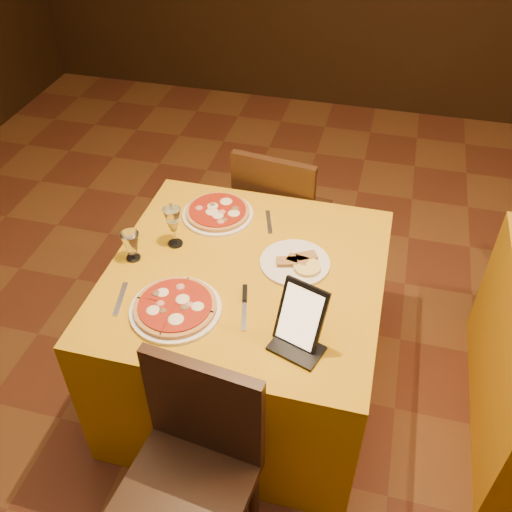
% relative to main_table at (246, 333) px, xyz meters
% --- Properties ---
extents(floor, '(6.00, 7.00, 0.01)m').
position_rel_main_table_xyz_m(floor, '(0.34, -0.40, -0.38)').
color(floor, '#5E2D19').
rests_on(floor, ground).
extents(main_table, '(1.10, 1.10, 0.75)m').
position_rel_main_table_xyz_m(main_table, '(0.00, 0.00, 0.00)').
color(main_table, '#CB910D').
rests_on(main_table, floor).
extents(chair_main_near, '(0.45, 0.45, 0.91)m').
position_rel_main_table_xyz_m(chair_main_near, '(0.00, -0.80, 0.08)').
color(chair_main_near, black).
rests_on(chair_main_near, floor).
extents(chair_main_far, '(0.43, 0.43, 0.91)m').
position_rel_main_table_xyz_m(chair_main_far, '(0.00, 0.79, 0.08)').
color(chair_main_far, black).
rests_on(chair_main_far, floor).
extents(pizza_near, '(0.34, 0.34, 0.03)m').
position_rel_main_table_xyz_m(pizza_near, '(-0.20, -0.27, 0.39)').
color(pizza_near, white).
rests_on(pizza_near, main_table).
extents(pizza_far, '(0.32, 0.32, 0.03)m').
position_rel_main_table_xyz_m(pizza_far, '(-0.22, 0.33, 0.39)').
color(pizza_far, white).
rests_on(pizza_far, main_table).
extents(cutlet_dish, '(0.29, 0.29, 0.03)m').
position_rel_main_table_xyz_m(cutlet_dish, '(0.19, 0.09, 0.39)').
color(cutlet_dish, white).
rests_on(cutlet_dish, main_table).
extents(wine_glass, '(0.08, 0.08, 0.19)m').
position_rel_main_table_xyz_m(wine_glass, '(-0.33, 0.09, 0.47)').
color(wine_glass, '#C2C670').
rests_on(wine_glass, main_table).
extents(water_glass, '(0.07, 0.07, 0.13)m').
position_rel_main_table_xyz_m(water_glass, '(-0.47, -0.04, 0.44)').
color(water_glass, white).
rests_on(water_glass, main_table).
extents(tablet, '(0.19, 0.15, 0.23)m').
position_rel_main_table_xyz_m(tablet, '(0.28, -0.29, 0.49)').
color(tablet, black).
rests_on(tablet, main_table).
extents(knife, '(0.07, 0.20, 0.01)m').
position_rel_main_table_xyz_m(knife, '(0.05, -0.21, 0.38)').
color(knife, silver).
rests_on(knife, main_table).
extents(fork_near, '(0.05, 0.18, 0.01)m').
position_rel_main_table_xyz_m(fork_near, '(-0.42, -0.27, 0.38)').
color(fork_near, silver).
rests_on(fork_near, main_table).
extents(fork_far, '(0.07, 0.16, 0.01)m').
position_rel_main_table_xyz_m(fork_far, '(0.02, 0.34, 0.38)').
color(fork_far, '#B6B5BC').
rests_on(fork_far, main_table).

